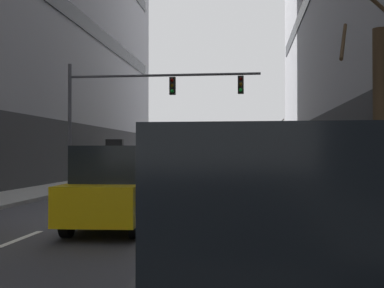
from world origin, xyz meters
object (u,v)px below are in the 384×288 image
car_parked_2 (254,179)px  traffic_signal_0 (136,100)px  street_tree_1 (381,125)px  car_parked_0 (281,273)px  taxi_driving_3 (115,187)px  taxi_driving_4 (160,163)px  taxi_driving_0 (197,168)px  street_tree_0 (277,146)px  car_parked_3 (252,171)px  car_parked_1 (259,192)px  car_driving_1 (144,170)px

car_parked_2 → traffic_signal_0: size_ratio=0.46×
car_parked_2 → street_tree_1: street_tree_1 is taller
car_parked_0 → car_parked_2: 12.28m
car_parked_0 → traffic_signal_0: traffic_signal_0 is taller
taxi_driving_3 → taxi_driving_4: taxi_driving_4 is taller
taxi_driving_0 → street_tree_0: (5.90, 7.18, 1.57)m
car_parked_3 → car_parked_1: bearing=-90.0°
car_parked_2 → street_tree_0: bearing=84.5°
car_parked_2 → traffic_signal_0: traffic_signal_0 is taller
street_tree_0 → traffic_signal_0: bearing=-114.5°
taxi_driving_4 → car_parked_3: taxi_driving_4 is taller
car_parked_0 → car_parked_1: size_ratio=0.94×
taxi_driving_0 → traffic_signal_0: traffic_signal_0 is taller
car_driving_1 → traffic_signal_0: (1.23, -7.31, 3.66)m
taxi_driving_0 → street_tree_0: bearing=50.6°
car_driving_1 → taxi_driving_3: 18.04m
car_parked_0 → car_parked_2: bearing=90.0°
car_parked_3 → traffic_signal_0: traffic_signal_0 is taller
taxi_driving_0 → traffic_signal_0: 10.86m
taxi_driving_3 → street_tree_1: street_tree_1 is taller
taxi_driving_0 → car_parked_0: car_parked_0 is taller
car_driving_1 → taxi_driving_4: size_ratio=0.97×
car_parked_0 → traffic_signal_0: size_ratio=0.47×
car_driving_1 → car_parked_1: car_parked_1 is taller
taxi_driving_3 → car_parked_1: (3.62, -1.75, 0.07)m
street_tree_0 → car_parked_3: bearing=-97.7°
taxi_driving_3 → car_parked_0: (3.62, -8.15, 0.00)m
street_tree_1 → car_driving_1: bearing=114.0°
car_parked_0 → car_parked_2: size_ratio=1.01×
car_driving_1 → taxi_driving_4: taxi_driving_4 is taller
car_parked_0 → car_driving_1: bearing=104.7°
taxi_driving_4 → car_parked_3: size_ratio=1.06×
taxi_driving_0 → car_parked_2: car_parked_2 is taller
taxi_driving_3 → car_parked_3: size_ratio=1.02×
taxi_driving_3 → taxi_driving_4: bearing=97.8°
taxi_driving_0 → car_parked_3: bearing=-69.4°
car_parked_0 → taxi_driving_0: bearing=97.2°
car_parked_1 → street_tree_1: street_tree_1 is taller
taxi_driving_4 → car_parked_2: (6.87, -19.46, -0.05)m
car_driving_1 → taxi_driving_4: 5.85m
car_parked_3 → traffic_signal_0: (-5.57, -0.40, 3.42)m
car_parked_1 → traffic_signal_0: bearing=114.5°
car_parked_1 → street_tree_0: (2.27, 29.43, 1.30)m
car_parked_3 → car_parked_2: bearing=-90.0°
car_driving_1 → car_parked_3: 9.70m
car_driving_1 → street_tree_0: 13.53m
taxi_driving_0 → car_parked_2: size_ratio=1.06×
car_parked_3 → car_driving_1: bearing=134.5°
taxi_driving_4 → car_parked_2: 20.64m
taxi_driving_4 → car_parked_0: 32.48m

